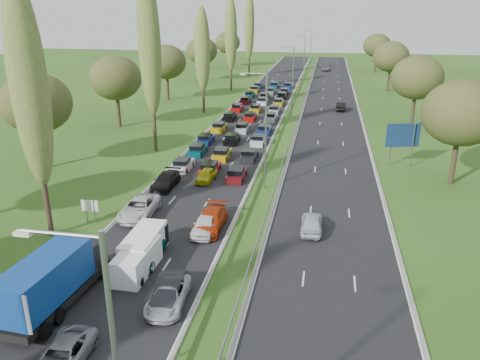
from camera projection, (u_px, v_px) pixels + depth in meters
The scene contains 26 objects.
ground at pixel (292, 115), 83.29m from camera, with size 260.00×260.00×0.00m, color #2D4B17.
near_carriageway at pixel (257, 111), 86.75m from camera, with size 10.50×215.00×0.04m, color black.
far_carriageway at pixel (331, 113), 84.44m from camera, with size 10.50×215.00×0.04m, color black.
central_reservation at pixel (294, 109), 85.41m from camera, with size 2.36×215.00×0.32m.
lamp_columns at pixel (293, 82), 79.38m from camera, with size 0.18×140.18×12.00m.
poplar_row at pixel (184, 46), 70.84m from camera, with size 2.80×127.80×22.44m.
woodland_left at pixel (106, 81), 69.14m from camera, with size 8.00×166.00×11.10m.
woodland_right at pixel (427, 86), 65.00m from camera, with size 8.00×153.00×11.10m.
traffic_queue_fill at pixel (253, 114), 81.99m from camera, with size 9.10×68.95×0.80m.
near_car_2 at pixel (139, 208), 42.17m from camera, with size 2.66×5.76×1.60m, color silver.
near_car_3 at pixel (166, 181), 49.08m from camera, with size 2.05×5.05×1.47m, color black.
near_car_6 at pixel (62, 357), 24.26m from camera, with size 2.21×4.78×1.33m, color gray.
near_car_7 at pixel (145, 251), 34.68m from camera, with size 2.21×5.42×1.57m, color #05454C.
near_car_8 at pixel (206, 175), 50.88m from camera, with size 1.59×3.95×1.35m, color #ACAD0B.
near_car_9 at pixel (168, 291), 29.85m from camera, with size 1.56×4.48×1.48m, color black.
near_car_10 at pixel (168, 296), 29.45m from camera, with size 2.22×4.81×1.34m, color #B5B9C0.
near_car_11 at pixel (210, 220), 39.70m from camera, with size 2.21×5.44×1.58m, color #B12F0A.
near_car_12 at pixel (206, 224), 39.05m from camera, with size 1.82×4.53×1.54m, color silver.
far_car_0 at pixel (312, 223), 39.31m from camera, with size 1.77×4.41×1.50m, color silver.
far_car_1 at pixel (341, 106), 86.65m from camera, with size 1.64×4.71×1.55m, color black.
far_car_2 at pixel (326, 68), 142.96m from camera, with size 2.24×4.85×1.35m, color slate.
blue_lorry at pixel (55, 279), 29.00m from camera, with size 2.45×8.83×3.73m.
white_van_front at pixel (145, 244), 35.04m from camera, with size 2.05×5.23×2.10m.
white_van_rear at pixel (139, 259), 33.11m from camera, with size 1.91×4.87×1.96m.
info_sign at pixel (90, 208), 40.73m from camera, with size 1.50×0.18×2.10m.
direction_sign at pixel (403, 137), 54.79m from camera, with size 3.92×0.99×5.20m.
Camera 1 is at (10.29, -2.55, 17.64)m, focal length 35.00 mm.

